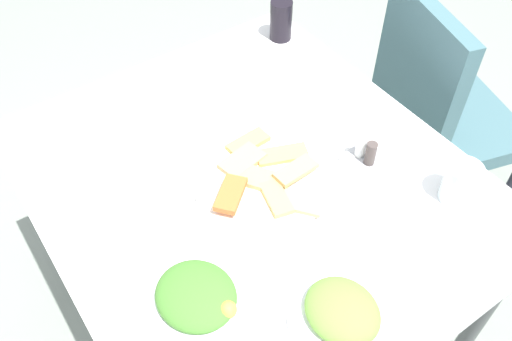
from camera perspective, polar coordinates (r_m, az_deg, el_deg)
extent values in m
plane|color=gray|center=(1.91, -0.26, -15.14)|extent=(6.00, 6.00, 0.00)
cube|color=white|center=(1.31, -0.37, -1.08)|extent=(1.09, 0.95, 0.02)
cylinder|color=#474A4C|center=(1.81, -20.35, -4.66)|extent=(0.04, 0.04, 0.70)
cylinder|color=#474A4C|center=(2.02, 1.63, 5.94)|extent=(0.04, 0.04, 0.70)
cylinder|color=#474A4C|center=(1.65, 22.43, -13.57)|extent=(0.04, 0.04, 0.70)
cube|color=#456A73|center=(2.02, 19.47, 4.63)|extent=(0.52, 0.52, 0.06)
cube|color=#456A73|center=(1.76, 16.45, 9.49)|extent=(0.40, 0.16, 0.46)
cylinder|color=#2D2D3A|center=(2.18, 24.72, -1.81)|extent=(0.03, 0.03, 0.37)
cylinder|color=#2D2D3A|center=(2.37, 19.62, 4.86)|extent=(0.03, 0.03, 0.37)
cylinder|color=#2D2D3A|center=(1.99, 16.20, -4.60)|extent=(0.03, 0.03, 0.37)
cylinder|color=#2D2D3A|center=(2.19, 11.40, 2.88)|extent=(0.03, 0.03, 0.37)
cylinder|color=white|center=(1.29, 0.56, -0.95)|extent=(0.32, 0.32, 0.01)
cube|color=orange|center=(1.22, -2.66, -2.46)|extent=(0.10, 0.11, 0.01)
cube|color=tan|center=(1.28, 0.41, -0.75)|extent=(0.13, 0.11, 0.01)
cube|color=tan|center=(1.31, -1.54, 0.93)|extent=(0.08, 0.12, 0.01)
cube|color=#EAAF5E|center=(1.33, 2.75, 1.67)|extent=(0.09, 0.13, 0.01)
cube|color=tan|center=(1.28, 4.15, 0.02)|extent=(0.05, 0.11, 0.01)
cube|color=#D9B464|center=(1.24, 2.26, -2.81)|extent=(0.11, 0.07, 0.01)
cube|color=#DAB95D|center=(1.36, -0.83, 2.90)|extent=(0.05, 0.11, 0.01)
cube|color=#E5BA74|center=(1.24, 4.80, -3.32)|extent=(0.11, 0.10, 0.01)
cylinder|color=white|center=(1.12, -6.17, -13.23)|extent=(0.24, 0.24, 0.01)
ellipsoid|color=#488230|center=(1.10, -6.25, -12.78)|extent=(0.20, 0.18, 0.05)
sphere|color=yellow|center=(1.08, -2.93, -14.23)|extent=(0.04, 0.04, 0.04)
cylinder|color=white|center=(1.11, 8.82, -14.74)|extent=(0.21, 0.21, 0.01)
ellipsoid|color=#76AD42|center=(1.09, 8.95, -14.23)|extent=(0.16, 0.15, 0.06)
cylinder|color=black|center=(1.70, 2.61, 15.32)|extent=(0.09, 0.09, 0.12)
cylinder|color=silver|center=(1.31, 20.49, -1.22)|extent=(0.08, 0.08, 0.10)
cube|color=white|center=(1.55, -11.07, 8.00)|extent=(0.15, 0.15, 0.00)
cube|color=silver|center=(1.54, -11.68, 7.85)|extent=(0.18, 0.05, 0.00)
cube|color=silver|center=(1.55, -10.50, 8.37)|extent=(0.19, 0.04, 0.00)
cube|color=#B2B2B7|center=(1.36, 11.12, 1.06)|extent=(0.10, 0.10, 0.01)
cylinder|color=white|center=(1.34, 10.89, 2.54)|extent=(0.03, 0.03, 0.06)
cylinder|color=#4A403D|center=(1.32, 11.82, 1.74)|extent=(0.03, 0.03, 0.06)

